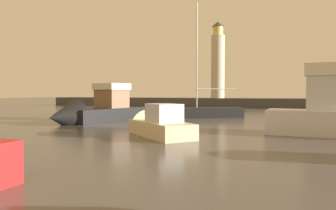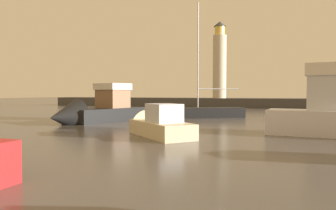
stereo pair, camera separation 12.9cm
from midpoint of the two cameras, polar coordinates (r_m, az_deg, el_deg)
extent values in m
plane|color=#4C4742|center=(28.21, 7.63, -2.76)|extent=(220.00, 220.00, 0.00)
cube|color=#423F3D|center=(54.16, 12.92, 0.38)|extent=(68.80, 5.19, 1.51)
cylinder|color=beige|center=(54.85, 8.69, 6.65)|extent=(2.22, 2.22, 10.40)
cylinder|color=#F2CC59|center=(55.63, 8.72, 12.75)|extent=(1.66, 1.66, 1.46)
cone|color=#33383D|center=(55.85, 8.73, 13.90)|extent=(2.00, 2.00, 0.83)
cube|color=beige|center=(17.98, -1.50, -4.23)|extent=(4.79, 4.71, 0.83)
cone|color=beige|center=(20.59, -5.02, -3.31)|extent=(2.50, 2.51, 1.83)
cube|color=silver|center=(17.55, -0.94, -1.40)|extent=(2.36, 2.35, 0.99)
cube|color=silver|center=(20.43, 27.32, -2.87)|extent=(7.65, 3.21, 1.42)
cube|color=silver|center=(20.34, 26.10, 1.90)|extent=(2.35, 1.72, 1.97)
cube|color=silver|center=(20.38, 26.17, 5.63)|extent=(2.59, 1.90, 0.69)
cube|color=black|center=(27.83, -11.08, -1.69)|extent=(4.73, 7.40, 1.12)
cone|color=black|center=(25.23, -18.02, -2.03)|extent=(3.26, 3.16, 2.63)
cube|color=#8C6647|center=(28.27, -9.99, 1.09)|extent=(2.74, 2.67, 1.55)
cube|color=silver|center=(28.27, -10.00, 3.20)|extent=(3.01, 2.94, 0.54)
cube|color=black|center=(31.62, 6.27, -1.34)|extent=(7.41, 5.32, 0.97)
cylinder|color=#B7B7BC|center=(31.53, 4.99, 8.71)|extent=(0.12, 0.12, 10.07)
cylinder|color=#B7B7BC|center=(31.99, 8.55, 2.81)|extent=(3.64, 2.18, 0.09)
camera|label=1|loc=(0.06, -90.22, -0.01)|focal=34.66mm
camera|label=2|loc=(0.06, 89.78, 0.01)|focal=34.66mm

